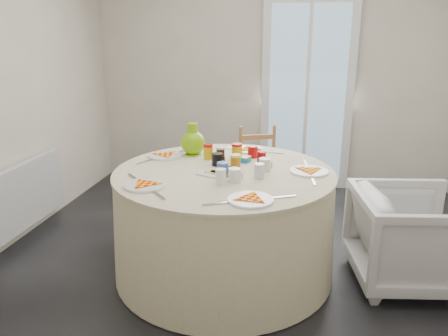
% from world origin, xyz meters
% --- Properties ---
extents(floor, '(4.00, 4.00, 0.00)m').
position_xyz_m(floor, '(0.00, 0.00, 0.00)').
color(floor, black).
rests_on(floor, ground).
extents(wall_back, '(4.00, 0.02, 2.60)m').
position_xyz_m(wall_back, '(0.00, 2.00, 1.30)').
color(wall_back, '#BCB5A3').
rests_on(wall_back, floor).
extents(glass_door, '(1.00, 0.08, 2.10)m').
position_xyz_m(glass_door, '(0.40, 1.95, 1.05)').
color(glass_door, silver).
rests_on(glass_door, floor).
extents(radiator, '(0.07, 1.00, 0.55)m').
position_xyz_m(radiator, '(-1.94, 0.20, 0.38)').
color(radiator, silver).
rests_on(radiator, floor).
extents(table, '(1.60, 1.60, 0.81)m').
position_xyz_m(table, '(-0.17, -0.10, 0.38)').
color(table, beige).
rests_on(table, floor).
extents(wooden_chair, '(0.49, 0.48, 0.86)m').
position_xyz_m(wooden_chair, '(-0.00, 0.98, 0.47)').
color(wooden_chair, '#9B5E40').
rests_on(wooden_chair, floor).
extents(armchair, '(0.78, 0.82, 0.75)m').
position_xyz_m(armchair, '(1.14, -0.04, 0.39)').
color(armchair, silver).
rests_on(armchair, floor).
extents(place_settings, '(1.91, 1.91, 0.03)m').
position_xyz_m(place_settings, '(-0.17, -0.10, 0.77)').
color(place_settings, white).
rests_on(place_settings, table).
extents(jar_cluster, '(0.50, 0.30, 0.14)m').
position_xyz_m(jar_cluster, '(-0.14, 0.12, 0.82)').
color(jar_cluster, brown).
rests_on(jar_cluster, table).
extents(butter_tub, '(0.13, 0.11, 0.04)m').
position_xyz_m(butter_tub, '(-0.07, 0.15, 0.79)').
color(butter_tub, '#116D9E').
rests_on(butter_tub, table).
extents(green_pitcher, '(0.21, 0.21, 0.25)m').
position_xyz_m(green_pitcher, '(-0.48, 0.28, 0.87)').
color(green_pitcher, '#72B709').
rests_on(green_pitcher, table).
extents(cheese_platter, '(0.31, 0.26, 0.03)m').
position_xyz_m(cheese_platter, '(-0.18, -0.20, 0.77)').
color(cheese_platter, silver).
rests_on(cheese_platter, table).
extents(mugs_glasses, '(0.79, 0.79, 0.11)m').
position_xyz_m(mugs_glasses, '(-0.06, -0.10, 0.81)').
color(mugs_glasses, gray).
rests_on(mugs_glasses, table).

